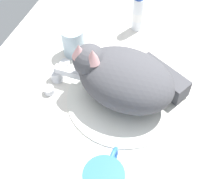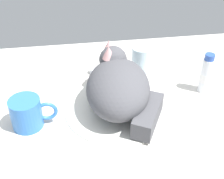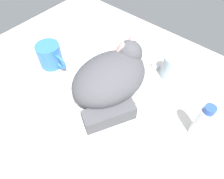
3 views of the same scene
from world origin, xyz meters
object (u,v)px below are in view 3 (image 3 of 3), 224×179
object	(u,v)px
coffee_mug	(50,55)
rinse_cup	(172,67)
cat	(112,78)
toothpaste_bottle	(201,122)
faucet	(142,59)

from	to	relation	value
coffee_mug	rinse_cup	size ratio (longest dim) A/B	1.43
rinse_cup	cat	bearing A→B (deg)	-119.61
coffee_mug	toothpaste_bottle	distance (cm)	52.66
cat	coffee_mug	bearing A→B (deg)	-171.01
cat	rinse_cup	size ratio (longest dim) A/B	3.45
coffee_mug	toothpaste_bottle	xyz separation A→B (cm)	(52.01, 8.09, 1.75)
rinse_cup	toothpaste_bottle	size ratio (longest dim) A/B	0.67
coffee_mug	faucet	bearing A→B (deg)	41.09
faucet	rinse_cup	bearing A→B (deg)	5.24
faucet	toothpaste_bottle	size ratio (longest dim) A/B	1.00
coffee_mug	rinse_cup	world-z (taller)	rinse_cup
cat	toothpaste_bottle	distance (cm)	27.29
faucet	coffee_mug	xyz separation A→B (cm)	(-24.56, -21.42, 1.93)
faucet	cat	world-z (taller)	cat
faucet	cat	size ratio (longest dim) A/B	0.43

